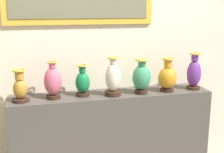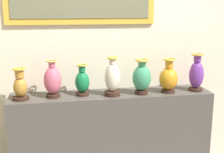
{
  "view_description": "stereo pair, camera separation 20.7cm",
  "coord_description": "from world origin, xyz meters",
  "px_view_note": "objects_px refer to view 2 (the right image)",
  "views": [
    {
      "loc": [
        -0.73,
        -2.88,
        1.81
      ],
      "look_at": [
        0.0,
        0.0,
        1.12
      ],
      "focal_mm": 49.07,
      "sensor_mm": 36.0,
      "label": 1
    },
    {
      "loc": [
        -0.52,
        -2.92,
        1.81
      ],
      "look_at": [
        0.0,
        0.0,
        1.12
      ],
      "focal_mm": 49.07,
      "sensor_mm": 36.0,
      "label": 2
    }
  ],
  "objects_px": {
    "vase_rose": "(53,81)",
    "vase_violet": "(196,74)",
    "vase_emerald": "(82,82)",
    "vase_amber": "(169,78)",
    "vase_ivory": "(112,79)",
    "vase_ochre": "(20,86)",
    "vase_jade": "(142,78)"
  },
  "relations": [
    {
      "from": "vase_ivory",
      "to": "vase_rose",
      "type": "bearing_deg",
      "value": 176.02
    },
    {
      "from": "vase_ivory",
      "to": "vase_jade",
      "type": "height_order",
      "value": "vase_ivory"
    },
    {
      "from": "vase_ivory",
      "to": "vase_violet",
      "type": "distance_m",
      "value": 0.89
    },
    {
      "from": "vase_ochre",
      "to": "vase_amber",
      "type": "relative_size",
      "value": 0.87
    },
    {
      "from": "vase_ochre",
      "to": "vase_amber",
      "type": "bearing_deg",
      "value": -0.18
    },
    {
      "from": "vase_emerald",
      "to": "vase_ivory",
      "type": "height_order",
      "value": "vase_ivory"
    },
    {
      "from": "vase_rose",
      "to": "vase_violet",
      "type": "distance_m",
      "value": 1.46
    },
    {
      "from": "vase_emerald",
      "to": "vase_jade",
      "type": "xyz_separation_m",
      "value": [
        0.59,
        -0.06,
        0.03
      ]
    },
    {
      "from": "vase_amber",
      "to": "vase_violet",
      "type": "distance_m",
      "value": 0.31
    },
    {
      "from": "vase_rose",
      "to": "vase_ivory",
      "type": "height_order",
      "value": "vase_ivory"
    },
    {
      "from": "vase_rose",
      "to": "vase_ivory",
      "type": "relative_size",
      "value": 0.94
    },
    {
      "from": "vase_jade",
      "to": "vase_violet",
      "type": "relative_size",
      "value": 0.91
    },
    {
      "from": "vase_rose",
      "to": "vase_violet",
      "type": "height_order",
      "value": "vase_violet"
    },
    {
      "from": "vase_emerald",
      "to": "vase_ivory",
      "type": "relative_size",
      "value": 0.81
    },
    {
      "from": "vase_rose",
      "to": "vase_jade",
      "type": "bearing_deg",
      "value": -2.64
    },
    {
      "from": "vase_emerald",
      "to": "vase_violet",
      "type": "bearing_deg",
      "value": -1.67
    },
    {
      "from": "vase_ochre",
      "to": "vase_ivory",
      "type": "height_order",
      "value": "vase_ivory"
    },
    {
      "from": "vase_rose",
      "to": "vase_amber",
      "type": "bearing_deg",
      "value": -1.35
    },
    {
      "from": "vase_emerald",
      "to": "vase_amber",
      "type": "distance_m",
      "value": 0.87
    },
    {
      "from": "vase_ochre",
      "to": "vase_jade",
      "type": "height_order",
      "value": "vase_jade"
    },
    {
      "from": "vase_emerald",
      "to": "vase_ochre",
      "type": "bearing_deg",
      "value": -176.16
    },
    {
      "from": "vase_ivory",
      "to": "vase_jade",
      "type": "bearing_deg",
      "value": -0.03
    },
    {
      "from": "vase_violet",
      "to": "vase_amber",
      "type": "bearing_deg",
      "value": -178.21
    },
    {
      "from": "vase_ochre",
      "to": "vase_ivory",
      "type": "relative_size",
      "value": 0.79
    },
    {
      "from": "vase_emerald",
      "to": "vase_ivory",
      "type": "distance_m",
      "value": 0.3
    },
    {
      "from": "vase_ivory",
      "to": "vase_violet",
      "type": "bearing_deg",
      "value": 1.44
    },
    {
      "from": "vase_amber",
      "to": "vase_violet",
      "type": "xyz_separation_m",
      "value": [
        0.3,
        0.01,
        0.03
      ]
    },
    {
      "from": "vase_violet",
      "to": "vase_emerald",
      "type": "bearing_deg",
      "value": 178.33
    },
    {
      "from": "vase_rose",
      "to": "vase_ivory",
      "type": "bearing_deg",
      "value": -3.98
    },
    {
      "from": "vase_ivory",
      "to": "vase_violet",
      "type": "relative_size",
      "value": 0.99
    },
    {
      "from": "vase_ochre",
      "to": "vase_emerald",
      "type": "distance_m",
      "value": 0.58
    },
    {
      "from": "vase_violet",
      "to": "vase_jade",
      "type": "bearing_deg",
      "value": -177.82
    }
  ]
}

